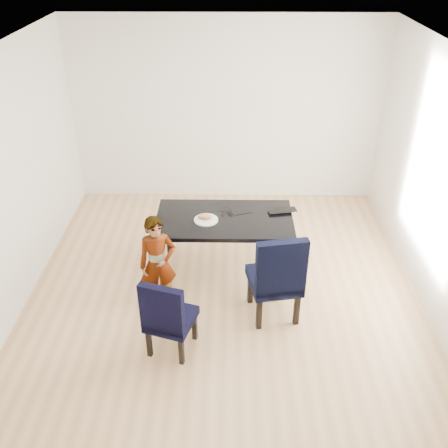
{
  "coord_description": "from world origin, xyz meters",
  "views": [
    {
      "loc": [
        0.06,
        -4.51,
        3.71
      ],
      "look_at": [
        0.0,
        0.2,
        0.85
      ],
      "focal_mm": 40.0,
      "sensor_mm": 36.0,
      "label": 1
    }
  ],
  "objects_px": {
    "dining_table": "(224,245)",
    "chair_left": "(171,313)",
    "child": "(158,263)",
    "chair_right": "(274,273)",
    "plate": "(206,220)",
    "laptop": "(281,209)"
  },
  "relations": [
    {
      "from": "dining_table",
      "to": "chair_right",
      "type": "relative_size",
      "value": 1.48
    },
    {
      "from": "plate",
      "to": "laptop",
      "type": "bearing_deg",
      "value": 16.26
    },
    {
      "from": "child",
      "to": "laptop",
      "type": "height_order",
      "value": "child"
    },
    {
      "from": "plate",
      "to": "dining_table",
      "type": "bearing_deg",
      "value": 15.71
    },
    {
      "from": "dining_table",
      "to": "chair_left",
      "type": "distance_m",
      "value": 1.41
    },
    {
      "from": "chair_right",
      "to": "laptop",
      "type": "xyz_separation_m",
      "value": [
        0.14,
        0.98,
        0.22
      ]
    },
    {
      "from": "dining_table",
      "to": "child",
      "type": "height_order",
      "value": "child"
    },
    {
      "from": "chair_left",
      "to": "laptop",
      "type": "height_order",
      "value": "chair_left"
    },
    {
      "from": "dining_table",
      "to": "laptop",
      "type": "xyz_separation_m",
      "value": [
        0.68,
        0.2,
        0.39
      ]
    },
    {
      "from": "chair_left",
      "to": "child",
      "type": "bearing_deg",
      "value": 124.23
    },
    {
      "from": "chair_left",
      "to": "plate",
      "type": "height_order",
      "value": "chair_left"
    },
    {
      "from": "chair_left",
      "to": "chair_right",
      "type": "distance_m",
      "value": 1.18
    },
    {
      "from": "chair_right",
      "to": "plate",
      "type": "height_order",
      "value": "chair_right"
    },
    {
      "from": "laptop",
      "to": "chair_left",
      "type": "bearing_deg",
      "value": 41.51
    },
    {
      "from": "chair_left",
      "to": "laptop",
      "type": "relative_size",
      "value": 2.61
    },
    {
      "from": "child",
      "to": "chair_right",
      "type": "bearing_deg",
      "value": -22.42
    },
    {
      "from": "chair_right",
      "to": "child",
      "type": "bearing_deg",
      "value": 163.5
    },
    {
      "from": "chair_right",
      "to": "dining_table",
      "type": "bearing_deg",
      "value": 114.08
    },
    {
      "from": "plate",
      "to": "laptop",
      "type": "relative_size",
      "value": 0.82
    },
    {
      "from": "laptop",
      "to": "plate",
      "type": "bearing_deg",
      "value": 5.75
    },
    {
      "from": "chair_right",
      "to": "plate",
      "type": "xyz_separation_m",
      "value": [
        -0.75,
        0.72,
        0.22
      ]
    },
    {
      "from": "chair_right",
      "to": "plate",
      "type": "bearing_deg",
      "value": 125.61
    }
  ]
}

